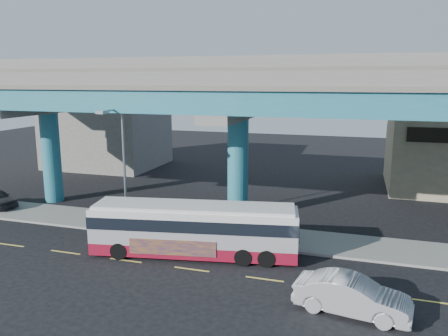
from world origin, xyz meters
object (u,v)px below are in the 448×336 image
(transit_bus, at_px, (194,228))
(stop_sign, at_px, (258,216))
(sedan, at_px, (352,296))
(street_lamp, at_px, (119,152))

(transit_bus, distance_m, stop_sign, 4.08)
(transit_bus, distance_m, sedan, 9.76)
(sedan, xyz_separation_m, stop_sign, (-5.72, 6.59, 1.08))
(transit_bus, height_order, stop_sign, transit_bus)
(transit_bus, xyz_separation_m, stop_sign, (3.14, 2.59, 0.23))
(sedan, height_order, stop_sign, stop_sign)
(sedan, bearing_deg, stop_sign, 50.07)
(transit_bus, relative_size, street_lamp, 1.46)
(street_lamp, bearing_deg, sedan, -21.75)
(street_lamp, relative_size, stop_sign, 3.39)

